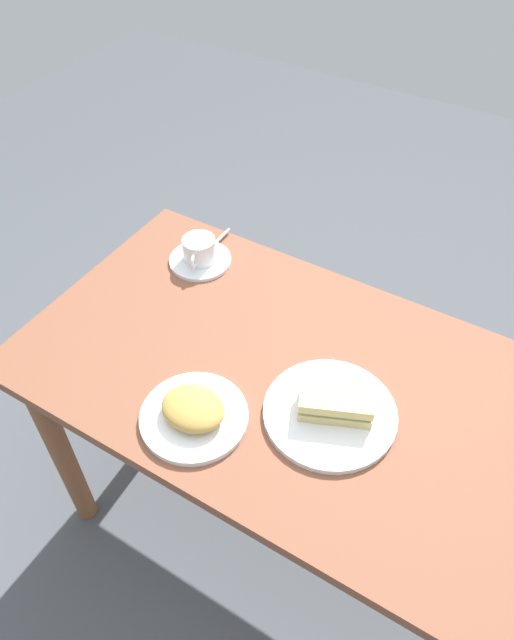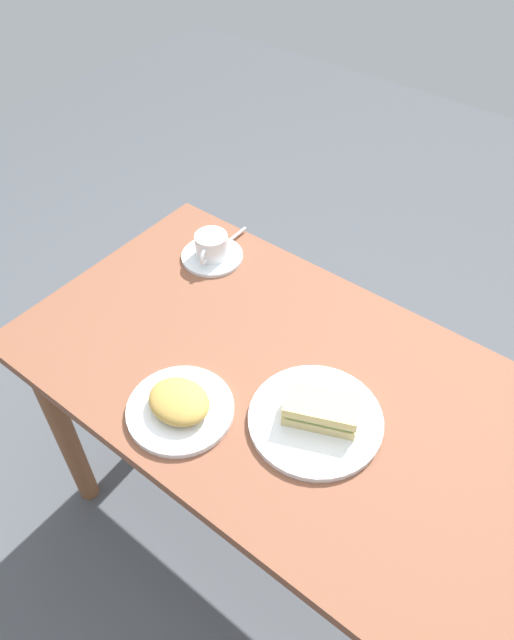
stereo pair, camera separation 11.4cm
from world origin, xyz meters
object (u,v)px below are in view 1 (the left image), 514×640
object	(u,v)px
sandwich_plate	(330,413)
side_plate	(194,417)
dining_table	(294,406)
sandwich_front	(336,403)
coffee_saucer	(200,260)
coffee_cup	(199,249)
spoon	(216,242)

from	to	relation	value
sandwich_plate	side_plate	world-z (taller)	same
dining_table	sandwich_plate	distance (m)	0.17
sandwich_front	side_plate	size ratio (longest dim) A/B	0.75
coffee_saucer	coffee_cup	xyz separation A→B (m)	(-0.00, 0.00, 0.04)
sandwich_front	coffee_cup	xyz separation A→B (m)	(0.51, -0.25, 0.00)
sandwich_front	coffee_cup	world-z (taller)	coffee_cup
spoon	coffee_cup	bearing A→B (deg)	91.04
side_plate	spoon	bearing A→B (deg)	-60.96
dining_table	coffee_saucer	distance (m)	0.46
side_plate	sandwich_plate	bearing A→B (deg)	-147.19
dining_table	sandwich_front	bearing A→B (deg)	156.16
sandwich_plate	coffee_saucer	bearing A→B (deg)	-27.48
dining_table	sandwich_plate	world-z (taller)	sandwich_plate
coffee_cup	dining_table	bearing A→B (deg)	152.80
sandwich_front	coffee_cup	distance (m)	0.57
sandwich_front	side_plate	world-z (taller)	sandwich_front
spoon	side_plate	size ratio (longest dim) A/B	0.44
sandwich_front	coffee_cup	size ratio (longest dim) A/B	1.49
side_plate	dining_table	bearing A→B (deg)	-121.32
sandwich_plate	coffee_cup	world-z (taller)	coffee_cup
spoon	side_plate	bearing A→B (deg)	119.04
dining_table	spoon	xyz separation A→B (m)	(0.40, -0.28, 0.13)
side_plate	coffee_saucer	bearing A→B (deg)	-56.67
sandwich_front	sandwich_plate	bearing A→B (deg)	39.18
sandwich_plate	coffee_cup	size ratio (longest dim) A/B	2.47
coffee_cup	sandwich_plate	bearing A→B (deg)	152.64
dining_table	side_plate	bearing A→B (deg)	58.68
sandwich_plate	spoon	distance (m)	0.61
sandwich_front	spoon	xyz separation A→B (m)	(0.51, -0.33, -0.03)
dining_table	coffee_saucer	size ratio (longest dim) A/B	7.65
coffee_saucer	coffee_cup	size ratio (longest dim) A/B	1.46
sandwich_plate	sandwich_front	world-z (taller)	sandwich_front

